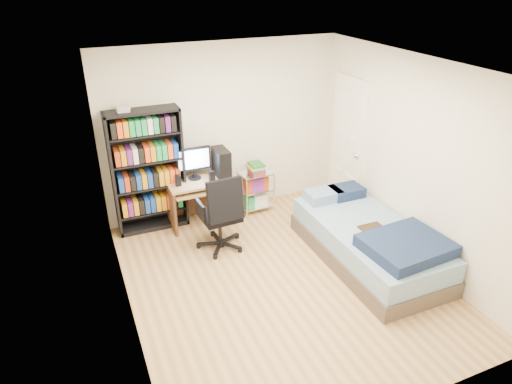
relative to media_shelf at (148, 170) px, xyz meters
name	(u,v)px	position (x,y,z in m)	size (l,w,h in m)	color
room	(284,185)	(1.15, -1.84, 0.36)	(3.58, 4.08, 2.58)	tan
media_shelf	(148,170)	(0.00, 0.00, 0.00)	(0.97, 0.32, 1.80)	black
computer_desk	(205,182)	(0.76, -0.13, -0.27)	(0.90, 0.52, 1.14)	#A08252
office_chair	(221,226)	(0.72, -0.92, -0.55)	(0.67, 0.67, 1.07)	black
wire_cart	(256,180)	(1.55, -0.12, -0.39)	(0.49, 0.37, 0.77)	white
bed	(370,242)	(2.35, -1.91, -0.62)	(1.08, 2.16, 0.62)	brown
door	(347,145)	(2.88, -0.49, 0.11)	(0.12, 0.80, 2.00)	white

